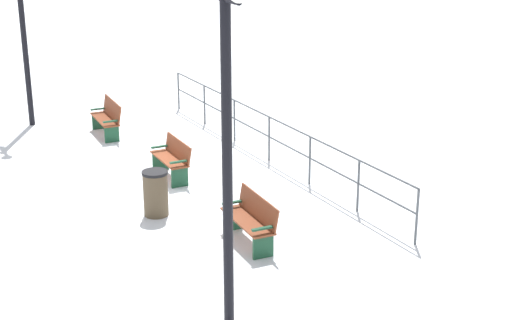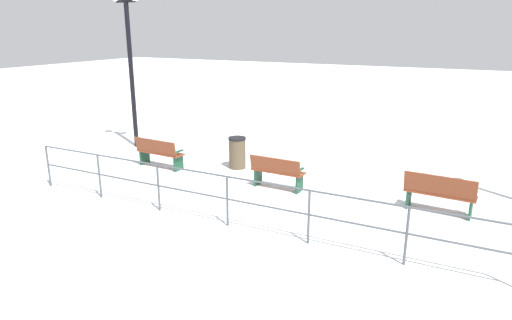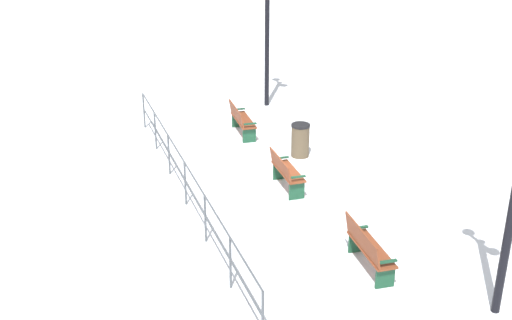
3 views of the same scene
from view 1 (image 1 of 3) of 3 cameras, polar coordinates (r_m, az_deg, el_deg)
ground_plane at (r=18.07m, az=-6.62°, el=-1.41°), size 80.00×80.00×0.00m
bench_nearest at (r=21.45m, az=-10.77°, el=3.07°), size 0.60×1.58×0.95m
bench_second at (r=17.98m, az=-6.12°, el=0.12°), size 0.54×1.43×0.90m
bench_third at (r=14.60m, az=-0.36°, el=-4.32°), size 0.60×1.58×0.91m
lamppost_near at (r=22.40m, az=-16.73°, el=10.27°), size 0.29×1.15×4.85m
lamppost_middle at (r=10.89m, az=-2.17°, el=4.32°), size 0.32×1.13×5.22m
waterfront_railing at (r=18.97m, az=0.97°, el=2.11°), size 0.05×11.06×1.13m
trash_bin at (r=15.97m, az=-7.33°, el=-2.41°), size 0.53×0.53×0.95m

